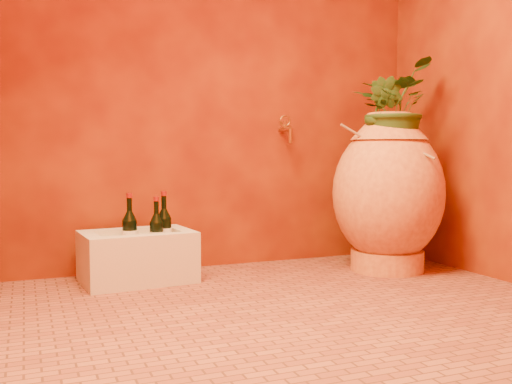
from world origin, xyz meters
name	(u,v)px	position (x,y,z in m)	size (l,w,h in m)	color
floor	(291,308)	(0.00, 0.00, 0.00)	(2.50, 2.50, 0.00)	brown
wall_back	(217,52)	(0.00, 1.00, 1.25)	(2.50, 0.02, 2.50)	#530E04
amphora	(388,193)	(0.84, 0.50, 0.44)	(0.78, 0.78, 0.89)	gold
stone_basin	(137,258)	(-0.52, 0.75, 0.12)	(0.59, 0.43, 0.26)	beige
wine_bottle_a	(157,234)	(-0.43, 0.69, 0.25)	(0.07, 0.07, 0.30)	black
wine_bottle_b	(164,231)	(-0.38, 0.75, 0.26)	(0.08, 0.08, 0.32)	black
wine_bottle_c	(130,233)	(-0.56, 0.74, 0.26)	(0.08, 0.08, 0.32)	black
wall_tap	(286,128)	(0.40, 0.91, 0.81)	(0.07, 0.15, 0.17)	#996323
plant_main	(392,108)	(0.86, 0.50, 0.92)	(0.48, 0.41, 0.53)	#224117
plant_side	(383,113)	(0.78, 0.47, 0.89)	(0.21, 0.17, 0.38)	#224117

